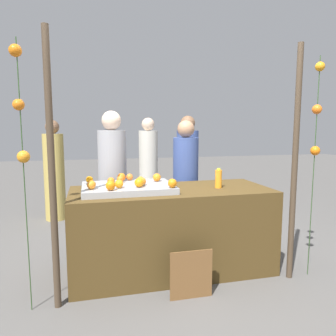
# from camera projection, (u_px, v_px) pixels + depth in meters

# --- Properties ---
(ground_plane) EXTENTS (24.00, 24.00, 0.00)m
(ground_plane) POSITION_uv_depth(u_px,v_px,m) (171.00, 269.00, 3.37)
(ground_plane) COLOR #565451
(stall_counter) EXTENTS (2.05, 0.85, 0.86)m
(stall_counter) POSITION_uv_depth(u_px,v_px,m) (171.00, 230.00, 3.32)
(stall_counter) COLOR #4C3819
(stall_counter) RESTS_ON ground_plane
(orange_tray) EXTENTS (0.90, 0.63, 0.06)m
(orange_tray) POSITION_uv_depth(u_px,v_px,m) (128.00, 188.00, 3.17)
(orange_tray) COLOR #9EA0A5
(orange_tray) RESTS_ON stall_counter
(orange_0) EXTENTS (0.09, 0.09, 0.09)m
(orange_0) POSITION_uv_depth(u_px,v_px,m) (122.00, 177.00, 3.38)
(orange_0) COLOR orange
(orange_0) RESTS_ON orange_tray
(orange_1) EXTENTS (0.07, 0.07, 0.07)m
(orange_1) POSITION_uv_depth(u_px,v_px,m) (90.00, 180.00, 3.26)
(orange_1) COLOR orange
(orange_1) RESTS_ON orange_tray
(orange_2) EXTENTS (0.08, 0.08, 0.08)m
(orange_2) POSITION_uv_depth(u_px,v_px,m) (142.00, 181.00, 3.13)
(orange_2) COLOR orange
(orange_2) RESTS_ON orange_tray
(orange_3) EXTENTS (0.09, 0.09, 0.09)m
(orange_3) POSITION_uv_depth(u_px,v_px,m) (139.00, 183.00, 3.04)
(orange_3) COLOR orange
(orange_3) RESTS_ON orange_tray
(orange_4) EXTENTS (0.07, 0.07, 0.07)m
(orange_4) POSITION_uv_depth(u_px,v_px,m) (111.00, 181.00, 3.17)
(orange_4) COLOR orange
(orange_4) RESTS_ON orange_tray
(orange_5) EXTENTS (0.08, 0.08, 0.08)m
(orange_5) POSITION_uv_depth(u_px,v_px,m) (141.00, 180.00, 3.22)
(orange_5) COLOR orange
(orange_5) RESTS_ON orange_tray
(orange_6) EXTENTS (0.07, 0.07, 0.07)m
(orange_6) POSITION_uv_depth(u_px,v_px,m) (130.00, 177.00, 3.43)
(orange_6) COLOR orange
(orange_6) RESTS_ON orange_tray
(orange_7) EXTENTS (0.08, 0.08, 0.08)m
(orange_7) POSITION_uv_depth(u_px,v_px,m) (157.00, 177.00, 3.37)
(orange_7) COLOR orange
(orange_7) RESTS_ON orange_tray
(orange_8) EXTENTS (0.09, 0.09, 0.09)m
(orange_8) POSITION_uv_depth(u_px,v_px,m) (110.00, 186.00, 2.89)
(orange_8) COLOR orange
(orange_8) RESTS_ON orange_tray
(orange_9) EXTENTS (0.07, 0.07, 0.07)m
(orange_9) POSITION_uv_depth(u_px,v_px,m) (120.00, 179.00, 3.28)
(orange_9) COLOR orange
(orange_9) RESTS_ON orange_tray
(orange_10) EXTENTS (0.08, 0.08, 0.08)m
(orange_10) POSITION_uv_depth(u_px,v_px,m) (119.00, 184.00, 2.99)
(orange_10) COLOR orange
(orange_10) RESTS_ON orange_tray
(orange_11) EXTENTS (0.09, 0.09, 0.09)m
(orange_11) POSITION_uv_depth(u_px,v_px,m) (172.00, 183.00, 3.01)
(orange_11) COLOR orange
(orange_11) RESTS_ON orange_tray
(orange_12) EXTENTS (0.08, 0.08, 0.08)m
(orange_12) POSITION_uv_depth(u_px,v_px,m) (91.00, 185.00, 2.93)
(orange_12) COLOR orange
(orange_12) RESTS_ON orange_tray
(juice_bottle) EXTENTS (0.07, 0.07, 0.21)m
(juice_bottle) POSITION_uv_depth(u_px,v_px,m) (218.00, 179.00, 3.32)
(juice_bottle) COLOR orange
(juice_bottle) RESTS_ON stall_counter
(chalkboard_sign) EXTENTS (0.38, 0.03, 0.45)m
(chalkboard_sign) POSITION_uv_depth(u_px,v_px,m) (191.00, 275.00, 2.77)
(chalkboard_sign) COLOR brown
(chalkboard_sign) RESTS_ON ground_plane
(vendor_left) EXTENTS (0.34, 0.34, 1.69)m
(vendor_left) POSITION_uv_depth(u_px,v_px,m) (113.00, 186.00, 3.84)
(vendor_left) COLOR #99999E
(vendor_left) RESTS_ON ground_plane
(vendor_right) EXTENTS (0.32, 0.32, 1.58)m
(vendor_right) POSITION_uv_depth(u_px,v_px,m) (186.00, 188.00, 4.02)
(vendor_right) COLOR #384C8C
(vendor_right) RESTS_ON ground_plane
(crowd_person_0) EXTENTS (0.33, 0.33, 1.66)m
(crowd_person_0) POSITION_uv_depth(u_px,v_px,m) (148.00, 168.00, 5.61)
(crowd_person_0) COLOR beige
(crowd_person_0) RESTS_ON ground_plane
(crowd_person_1) EXTENTS (0.34, 0.34, 1.67)m
(crowd_person_1) POSITION_uv_depth(u_px,v_px,m) (110.00, 169.00, 5.40)
(crowd_person_1) COLOR #333338
(crowd_person_1) RESTS_ON ground_plane
(crowd_person_2) EXTENTS (0.33, 0.33, 1.67)m
(crowd_person_2) POSITION_uv_depth(u_px,v_px,m) (187.00, 174.00, 4.93)
(crowd_person_2) COLOR #384C8C
(crowd_person_2) RESTS_ON ground_plane
(crowd_person_3) EXTENTS (0.32, 0.32, 1.61)m
(crowd_person_3) POSITION_uv_depth(u_px,v_px,m) (54.00, 174.00, 5.10)
(crowd_person_3) COLOR tan
(crowd_person_3) RESTS_ON ground_plane
(canopy_post_left) EXTENTS (0.06, 0.06, 2.27)m
(canopy_post_left) POSITION_uv_depth(u_px,v_px,m) (52.00, 173.00, 2.52)
(canopy_post_left) COLOR #473828
(canopy_post_left) RESTS_ON ground_plane
(canopy_post_right) EXTENTS (0.06, 0.06, 2.27)m
(canopy_post_right) POSITION_uv_depth(u_px,v_px,m) (295.00, 165.00, 3.04)
(canopy_post_right) COLOR #473828
(canopy_post_right) RESTS_ON ground_plane
(garland_strand_left) EXTENTS (0.11, 0.10, 2.16)m
(garland_strand_left) POSITION_uv_depth(u_px,v_px,m) (20.00, 110.00, 2.41)
(garland_strand_left) COLOR #2D4C23
(garland_strand_left) RESTS_ON ground_plane
(garland_strand_right) EXTENTS (0.09, 0.10, 2.16)m
(garland_strand_right) POSITION_uv_depth(u_px,v_px,m) (317.00, 114.00, 3.04)
(garland_strand_right) COLOR #2D4C23
(garland_strand_right) RESTS_ON ground_plane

